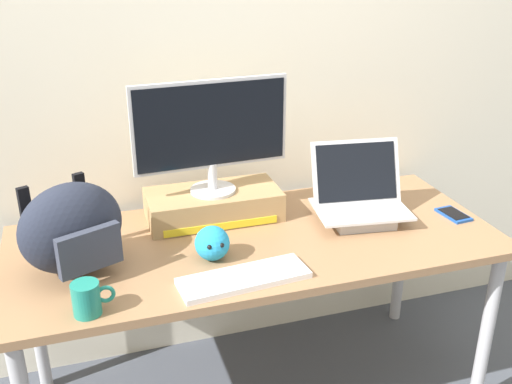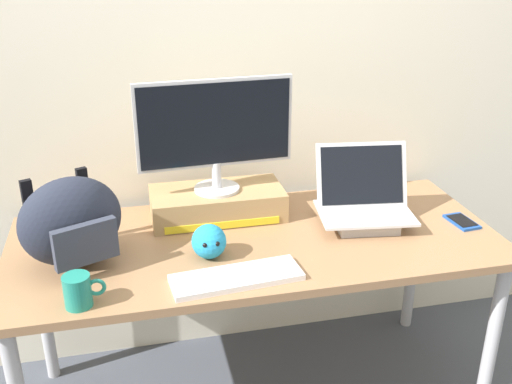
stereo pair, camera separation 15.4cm
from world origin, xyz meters
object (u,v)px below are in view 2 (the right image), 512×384
Objects in this scene: plush_toy at (209,241)px; open_laptop at (364,209)px; messenger_backpack at (71,222)px; external_keyboard at (237,277)px; toner_box_yellow at (217,203)px; desktop_monitor at (215,130)px; cell_phone at (462,222)px; coffee_mug at (79,291)px.

open_laptop is at bearing 11.66° from plush_toy.
messenger_backpack reaches higher than plush_toy.
external_keyboard is 0.18m from plush_toy.
messenger_backpack is (-1.04, -0.06, 0.09)m from open_laptop.
toner_box_yellow is 0.29m from desktop_monitor.
external_keyboard is (-0.55, -0.29, -0.05)m from open_laptop.
open_laptop is at bearing 162.08° from cell_phone.
coffee_mug is at bearing -137.28° from desktop_monitor.
toner_box_yellow is at bearing 82.39° from external_keyboard.
open_laptop is 3.04× the size of coffee_mug.
cell_phone is at bearing 9.96° from coffee_mug.
cell_phone is at bearing -19.63° from desktop_monitor.
coffee_mug is (-1.02, -0.33, -0.01)m from open_laptop.
coffee_mug is at bearing -134.12° from toner_box_yellow.
toner_box_yellow is 1.35× the size of open_laptop.
toner_box_yellow is 0.32m from plush_toy.
messenger_backpack is at bearing 170.98° from plush_toy.
coffee_mug is at bearing -154.76° from open_laptop.
open_laptop reaches higher than coffee_mug.
plush_toy is at bearing -31.83° from messenger_backpack.
desktop_monitor is 1.47× the size of messenger_backpack.
messenger_backpack is (-0.50, 0.24, 0.14)m from external_keyboard.
desktop_monitor is 4.73× the size of coffee_mug.
toner_box_yellow reaches higher than cell_phone.
plush_toy is at bearing 104.69° from external_keyboard.
coffee_mug is 0.86× the size of cell_phone.
plush_toy is (-0.06, 0.17, 0.05)m from external_keyboard.
coffee_mug reaches higher than cell_phone.
external_keyboard is at bearing -172.38° from cell_phone.
messenger_backpack is 2.76× the size of cell_phone.
messenger_backpack reaches higher than toner_box_yellow.
open_laptop is at bearing 22.84° from external_keyboard.
messenger_backpack is (-0.52, -0.24, 0.09)m from toner_box_yellow.
messenger_backpack is 0.29m from coffee_mug.
messenger_backpack reaches higher than cell_phone.
desktop_monitor is 0.99m from cell_phone.
open_laptop reaches higher than plush_toy.
external_keyboard is 3.61× the size of plush_toy.
open_laptop is 1.07m from coffee_mug.
cell_phone is 1.21× the size of plush_toy.
cell_phone is at bearing -23.89° from messenger_backpack.
plush_toy is (-0.97, -0.04, 0.05)m from cell_phone.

